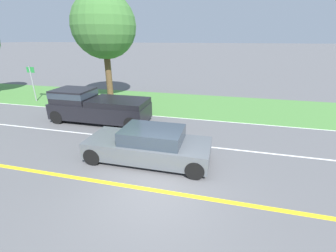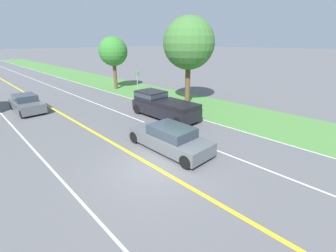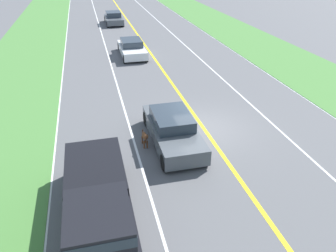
{
  "view_description": "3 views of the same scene",
  "coord_description": "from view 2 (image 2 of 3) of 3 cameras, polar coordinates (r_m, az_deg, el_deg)",
  "views": [
    {
      "loc": [
        -5.63,
        -1.77,
        4.56
      ],
      "look_at": [
        2.51,
        0.25,
        1.23
      ],
      "focal_mm": 24.0,
      "sensor_mm": 36.0,
      "label": 1
    },
    {
      "loc": [
        -5.86,
        -6.91,
        5.47
      ],
      "look_at": [
        2.05,
        1.23,
        1.17
      ],
      "focal_mm": 24.0,
      "sensor_mm": 36.0,
      "label": 2
    },
    {
      "loc": [
        5.06,
        13.14,
        7.8
      ],
      "look_at": [
        2.03,
        0.93,
        0.89
      ],
      "focal_mm": 35.0,
      "sensor_mm": 36.0,
      "label": 3
    }
  ],
  "objects": [
    {
      "name": "ground_plane",
      "position": [
        10.59,
        -3.38,
        -10.4
      ],
      "size": [
        400.0,
        400.0,
        0.0
      ],
      "primitive_type": "plane",
      "color": "#5B5B5E"
    },
    {
      "name": "centre_divider_line",
      "position": [
        10.59,
        -3.38,
        -10.38
      ],
      "size": [
        0.18,
        160.0,
        0.01
      ],
      "primitive_type": "cube",
      "color": "yellow",
      "rests_on": "ground"
    },
    {
      "name": "lane_edge_line_right",
      "position": [
        15.59,
        16.4,
        -0.65
      ],
      "size": [
        0.14,
        160.0,
        0.01
      ],
      "primitive_type": "cube",
      "color": "white",
      "rests_on": "ground"
    },
    {
      "name": "lane_dash_same_dir",
      "position": [
        12.86,
        8.5,
        -4.65
      ],
      "size": [
        0.1,
        160.0,
        0.01
      ],
      "primitive_type": "cube",
      "color": "white",
      "rests_on": "ground"
    },
    {
      "name": "lane_dash_oncoming",
      "position": [
        9.13,
        -21.05,
        -17.69
      ],
      "size": [
        0.1,
        160.0,
        0.01
      ],
      "primitive_type": "cube",
      "color": "white",
      "rests_on": "ground"
    },
    {
      "name": "grass_verge_right",
      "position": [
        18.15,
        21.19,
        1.82
      ],
      "size": [
        6.0,
        160.0,
        0.03
      ],
      "primitive_type": "cube",
      "color": "#4C843D",
      "rests_on": "ground"
    },
    {
      "name": "ego_car",
      "position": [
        11.92,
        0.45,
        -3.15
      ],
      "size": [
        1.91,
        4.78,
        1.35
      ],
      "color": "#51565B",
      "rests_on": "ground"
    },
    {
      "name": "dog",
      "position": [
        12.9,
        4.13,
        -1.95
      ],
      "size": [
        0.22,
        1.08,
        0.8
      ],
      "rotation": [
        0.0,
        0.0,
        0.02
      ],
      "color": "brown",
      "rests_on": "ground"
    },
    {
      "name": "pickup_truck",
      "position": [
        17.08,
        -1.41,
        5.3
      ],
      "size": [
        2.03,
        5.53,
        1.81
      ],
      "color": "black",
      "rests_on": "ground"
    },
    {
      "name": "oncoming_car",
      "position": [
        21.88,
        -32.27,
        4.82
      ],
      "size": [
        1.81,
        4.2,
        1.4
      ],
      "rotation": [
        0.0,
        0.0,
        3.14
      ],
      "color": "#51565B",
      "rests_on": "ground"
    },
    {
      "name": "roadside_tree_right_near",
      "position": [
        20.78,
        5.31,
        20.1
      ],
      "size": [
        4.48,
        4.48,
        7.53
      ],
      "color": "brown",
      "rests_on": "ground"
    },
    {
      "name": "roadside_tree_right_far",
      "position": [
        28.03,
        -13.75,
        17.86
      ],
      "size": [
        3.29,
        3.29,
        6.01
      ],
      "color": "brown",
      "rests_on": "ground"
    },
    {
      "name": "street_sign",
      "position": [
        23.8,
        -7.78,
        11.29
      ],
      "size": [
        0.11,
        0.64,
        2.6
      ],
      "color": "gray",
      "rests_on": "ground"
    }
  ]
}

